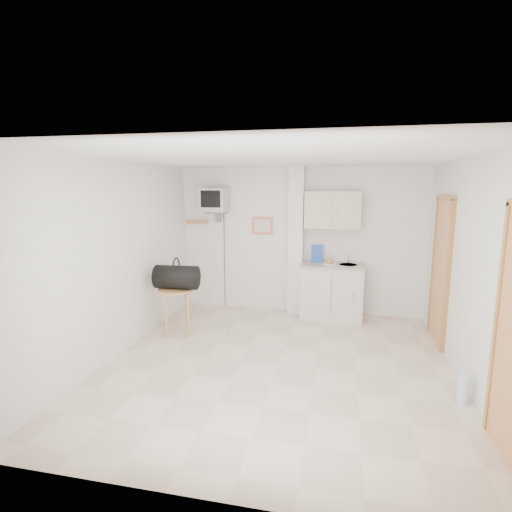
% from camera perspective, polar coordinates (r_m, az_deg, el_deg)
% --- Properties ---
extents(ground, '(4.50, 4.50, 0.00)m').
position_cam_1_polar(ground, '(5.13, 3.20, -15.23)').
color(ground, beige).
rests_on(ground, ground).
extents(room_envelope, '(4.24, 4.54, 2.55)m').
position_cam_1_polar(room_envelope, '(4.75, 6.41, 2.09)').
color(room_envelope, white).
rests_on(room_envelope, ground).
extents(kitchenette, '(1.03, 0.58, 2.10)m').
position_cam_1_polar(kitchenette, '(6.74, 10.79, -2.03)').
color(kitchenette, silver).
rests_on(kitchenette, ground).
extents(crt_television, '(0.44, 0.45, 2.15)m').
position_cam_1_polar(crt_television, '(6.96, -5.93, 7.87)').
color(crt_television, slate).
rests_on(crt_television, ground).
extents(round_table, '(0.52, 0.52, 0.69)m').
position_cam_1_polar(round_table, '(6.03, -11.36, -5.70)').
color(round_table, '#BD864B').
rests_on(round_table, ground).
extents(duffel_bag, '(0.64, 0.37, 0.47)m').
position_cam_1_polar(duffel_bag, '(5.97, -11.27, -2.96)').
color(duffel_bag, black).
rests_on(duffel_bag, round_table).
extents(water_bottle, '(0.11, 0.11, 0.34)m').
position_cam_1_polar(water_bottle, '(4.76, 27.54, -16.48)').
color(water_bottle, '#B9DCF3').
rests_on(water_bottle, ground).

